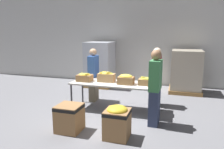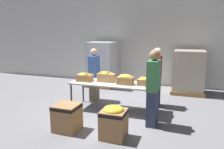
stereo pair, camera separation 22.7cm
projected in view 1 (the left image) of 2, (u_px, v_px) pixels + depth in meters
ground_plane at (115, 110)px, 6.20m from camera, size 30.00×30.00×0.00m
wall_back at (138, 36)px, 8.96m from camera, size 16.00×0.08×4.00m
sorting_table at (115, 85)px, 6.06m from camera, size 2.43×0.86×0.78m
banana_box_0 at (85, 77)px, 6.24m from camera, size 0.42×0.34×0.25m
banana_box_1 at (106, 77)px, 6.16m from camera, size 0.48×0.29×0.30m
banana_box_2 at (126, 79)px, 5.88m from camera, size 0.42×0.29×0.27m
banana_box_3 at (148, 81)px, 5.78m from camera, size 0.50×0.27×0.23m
volunteer_0 at (93, 75)px, 6.86m from camera, size 0.24×0.45×1.67m
volunteer_1 at (156, 77)px, 6.42m from camera, size 0.24×0.47×1.72m
volunteer_2 at (155, 88)px, 5.06m from camera, size 0.27×0.49×1.79m
donation_bin_0 at (69, 117)px, 4.84m from camera, size 0.53×0.53×0.60m
donation_bin_1 at (117, 121)px, 4.51m from camera, size 0.51×0.51×0.70m
pallet_stack_0 at (100, 64)px, 8.77m from camera, size 1.11×1.11×1.77m
pallet_stack_1 at (186, 72)px, 7.88m from camera, size 1.14×1.14×1.53m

